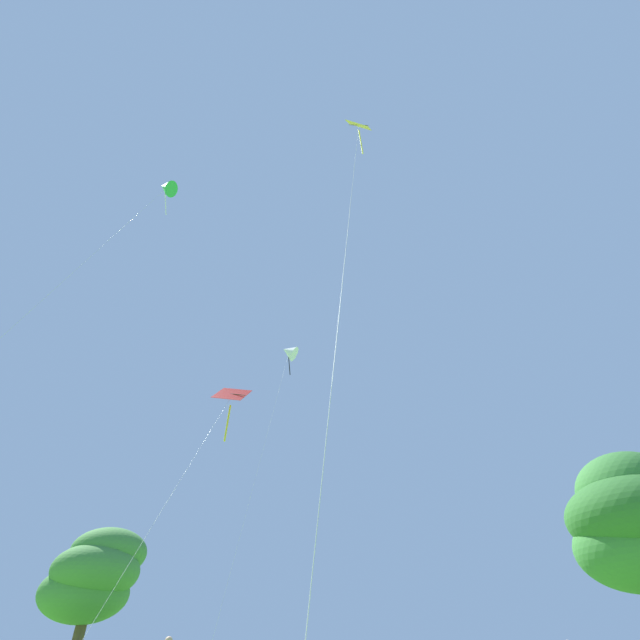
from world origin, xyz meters
name	(u,v)px	position (x,y,z in m)	size (l,w,h in m)	color
kite_red_high	(229,404)	(-9.33, 21.21, 13.26)	(2.20, 11.91, 14.83)	red
kite_yellow_diamond	(358,135)	(-0.08, 10.69, 22.40)	(1.52, 9.45, 24.62)	yellow
kite_white_distant	(289,352)	(-10.36, 39.09, 27.91)	(2.96, 10.62, 29.03)	white
kite_green_small	(166,188)	(-14.78, 17.05, 29.35)	(1.56, 11.74, 30.20)	green
tree_right_cluster	(95,575)	(-15.29, 21.18, 4.39)	(4.81, 4.64, 6.60)	brown
tree_left_oak	(634,520)	(12.63, 26.34, 7.03)	(7.06, 7.13, 10.73)	brown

